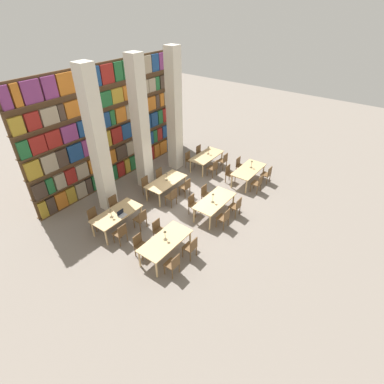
{
  "coord_description": "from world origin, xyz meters",
  "views": [
    {
      "loc": [
        -8.64,
        -6.57,
        7.93
      ],
      "look_at": [
        0.0,
        -0.12,
        0.67
      ],
      "focal_mm": 28.0,
      "sensor_mm": 36.0,
      "label": 1
    }
  ],
  "objects_px": {
    "desk_lamp_0": "(165,234)",
    "chair_23": "(200,153)",
    "chair_4": "(224,218)",
    "chair_10": "(267,174)",
    "chair_7": "(206,194)",
    "desk_lamp_1": "(213,196)",
    "chair_3": "(159,230)",
    "desk_lamp_5": "(208,149)",
    "chair_6": "(236,206)",
    "reading_table_4": "(166,182)",
    "chair_14": "(141,219)",
    "chair_20": "(213,168)",
    "chair_2": "(191,247)",
    "reading_table_5": "(207,157)",
    "reading_table_2": "(249,170)",
    "chair_22": "(223,160)",
    "reading_table_0": "(165,242)",
    "chair_9": "(230,173)",
    "chair_11": "(240,165)",
    "chair_0": "(173,264)",
    "chair_15": "(115,205)",
    "desk_lamp_3": "(111,211)",
    "pillar_center": "(141,127)",
    "laptop": "(122,214)",
    "chair_1": "(140,245)",
    "chair_17": "(147,185)",
    "reading_table_1": "(215,202)",
    "chair_5": "(193,204)",
    "reading_table_3": "(117,215)",
    "chair_8": "(257,183)",
    "chair_21": "(189,159)",
    "chair_16": "(172,196)",
    "chair_18": "(186,187)",
    "pillar_left": "(98,145)",
    "pillar_right": "(174,112)",
    "desk_lamp_2": "(252,163)",
    "chair_13": "(95,218)"
  },
  "relations": [
    {
      "from": "desk_lamp_0",
      "to": "chair_23",
      "type": "xyz_separation_m",
      "value": [
        6.64,
        3.24,
        -0.54
      ]
    },
    {
      "from": "chair_0",
      "to": "reading_table_2",
      "type": "bearing_deg",
      "value": 6.65
    },
    {
      "from": "chair_14",
      "to": "chair_20",
      "type": "height_order",
      "value": "same"
    },
    {
      "from": "chair_8",
      "to": "chair_14",
      "type": "height_order",
      "value": "same"
    },
    {
      "from": "reading_table_3",
      "to": "desk_lamp_3",
      "type": "distance_m",
      "value": 0.45
    },
    {
      "from": "reading_table_2",
      "to": "chair_22",
      "type": "relative_size",
      "value": 2.24
    },
    {
      "from": "chair_3",
      "to": "desk_lamp_1",
      "type": "bearing_deg",
      "value": 160.83
    },
    {
      "from": "laptop",
      "to": "chair_20",
      "type": "relative_size",
      "value": 0.36
    },
    {
      "from": "chair_3",
      "to": "desk_lamp_5",
      "type": "bearing_deg",
      "value": -163.26
    },
    {
      "from": "chair_3",
      "to": "chair_4",
      "type": "xyz_separation_m",
      "value": [
        2.09,
        -1.57,
        0.0
      ]
    },
    {
      "from": "chair_4",
      "to": "chair_10",
      "type": "bearing_deg",
      "value": 1.32
    },
    {
      "from": "chair_17",
      "to": "chair_0",
      "type": "bearing_deg",
      "value": 53.67
    },
    {
      "from": "reading_table_3",
      "to": "chair_14",
      "type": "bearing_deg",
      "value": -54.16
    },
    {
      "from": "chair_8",
      "to": "chair_17",
      "type": "distance_m",
      "value": 5.15
    },
    {
      "from": "chair_17",
      "to": "chair_14",
      "type": "bearing_deg",
      "value": 38.39
    },
    {
      "from": "pillar_center",
      "to": "chair_4",
      "type": "bearing_deg",
      "value": -95.71
    },
    {
      "from": "reading_table_0",
      "to": "chair_21",
      "type": "relative_size",
      "value": 2.24
    },
    {
      "from": "chair_1",
      "to": "reading_table_2",
      "type": "bearing_deg",
      "value": 173.84
    },
    {
      "from": "desk_lamp_0",
      "to": "chair_15",
      "type": "relative_size",
      "value": 0.47
    },
    {
      "from": "chair_15",
      "to": "desk_lamp_3",
      "type": "bearing_deg",
      "value": 43.95
    },
    {
      "from": "chair_9",
      "to": "chair_11",
      "type": "height_order",
      "value": "same"
    },
    {
      "from": "chair_5",
      "to": "chair_10",
      "type": "relative_size",
      "value": 1.0
    },
    {
      "from": "chair_18",
      "to": "chair_16",
      "type": "bearing_deg",
      "value": 180.0
    },
    {
      "from": "chair_11",
      "to": "chair_16",
      "type": "height_order",
      "value": "same"
    },
    {
      "from": "desk_lamp_1",
      "to": "reading_table_2",
      "type": "relative_size",
      "value": 0.22
    },
    {
      "from": "chair_8",
      "to": "chair_21",
      "type": "height_order",
      "value": "same"
    },
    {
      "from": "chair_7",
      "to": "desk_lamp_1",
      "type": "height_order",
      "value": "desk_lamp_1"
    },
    {
      "from": "chair_5",
      "to": "chair_17",
      "type": "xyz_separation_m",
      "value": [
        -0.1,
        2.6,
        0.0
      ]
    },
    {
      "from": "reading_table_1",
      "to": "chair_5",
      "type": "xyz_separation_m",
      "value": [
        -0.45,
        0.75,
        -0.18
      ]
    },
    {
      "from": "reading_table_0",
      "to": "chair_6",
      "type": "relative_size",
      "value": 2.24
    },
    {
      "from": "pillar_center",
      "to": "chair_13",
      "type": "height_order",
      "value": "pillar_center"
    },
    {
      "from": "chair_14",
      "to": "chair_20",
      "type": "distance_m",
      "value": 5.12
    },
    {
      "from": "reading_table_0",
      "to": "chair_8",
      "type": "xyz_separation_m",
      "value": [
        5.7,
        -0.72,
        -0.18
      ]
    },
    {
      "from": "desk_lamp_3",
      "to": "laptop",
      "type": "xyz_separation_m",
      "value": [
        0.31,
        -0.23,
        -0.24
      ]
    },
    {
      "from": "reading_table_1",
      "to": "desk_lamp_3",
      "type": "relative_size",
      "value": 4.81
    },
    {
      "from": "chair_0",
      "to": "desk_lamp_0",
      "type": "relative_size",
      "value": 2.15
    },
    {
      "from": "chair_2",
      "to": "reading_table_5",
      "type": "height_order",
      "value": "chair_2"
    },
    {
      "from": "chair_2",
      "to": "reading_table_4",
      "type": "bearing_deg",
      "value": 52.8
    },
    {
      "from": "pillar_right",
      "to": "desk_lamp_2",
      "type": "height_order",
      "value": "pillar_right"
    },
    {
      "from": "reading_table_2",
      "to": "chair_16",
      "type": "bearing_deg",
      "value": 154.89
    },
    {
      "from": "chair_6",
      "to": "reading_table_4",
      "type": "relative_size",
      "value": 0.45
    },
    {
      "from": "pillar_left",
      "to": "desk_lamp_3",
      "type": "xyz_separation_m",
      "value": [
        -0.99,
        -1.44,
        -1.98
      ]
    },
    {
      "from": "chair_9",
      "to": "chair_8",
      "type": "bearing_deg",
      "value": 90.0
    },
    {
      "from": "chair_7",
      "to": "chair_23",
      "type": "relative_size",
      "value": 1.0
    },
    {
      "from": "desk_lamp_3",
      "to": "chair_11",
      "type": "bearing_deg",
      "value": -13.71
    },
    {
      "from": "laptop",
      "to": "desk_lamp_1",
      "type": "bearing_deg",
      "value": -39.63
    },
    {
      "from": "reading_table_4",
      "to": "reading_table_5",
      "type": "relative_size",
      "value": 1.0
    },
    {
      "from": "desk_lamp_0",
      "to": "chair_14",
      "type": "bearing_deg",
      "value": 72.98
    },
    {
      "from": "pillar_left",
      "to": "chair_14",
      "type": "bearing_deg",
      "value": -94.45
    },
    {
      "from": "chair_0",
      "to": "chair_14",
      "type": "height_order",
      "value": "same"
    }
  ]
}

